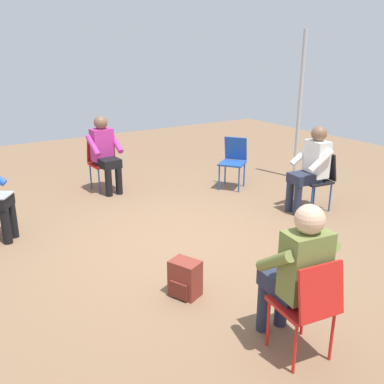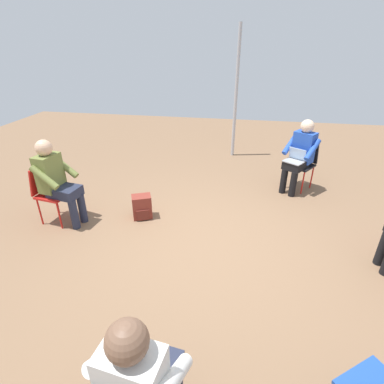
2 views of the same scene
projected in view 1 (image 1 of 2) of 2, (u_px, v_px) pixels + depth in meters
name	position (u px, v px, depth m)	size (l,w,h in m)	color
ground_plane	(180.00, 243.00, 5.25)	(14.00, 14.00, 0.00)	brown
chair_east	(319.00, 177.00, 6.21)	(0.48, 0.45, 0.85)	black
chair_south	(309.00, 303.00, 3.14)	(0.46, 0.49, 0.85)	red
chair_northeast	(234.00, 159.00, 7.19)	(0.58, 0.57, 0.85)	#1E4799
chair_north	(101.00, 160.00, 7.12)	(0.42, 0.45, 0.85)	red
person_in_magenta	(105.00, 150.00, 6.93)	(0.51, 0.53, 1.24)	black
person_in_olive	(297.00, 269.00, 3.22)	(0.54, 0.56, 1.24)	#23283D
person_in_white	(311.00, 165.00, 6.08)	(0.55, 0.54, 1.24)	#23283D
backpack_near_laptop_user	(185.00, 280.00, 4.10)	(0.31, 0.34, 0.36)	maroon
tent_pole_near	(300.00, 107.00, 7.48)	(0.07, 0.07, 2.57)	#B2B2B7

